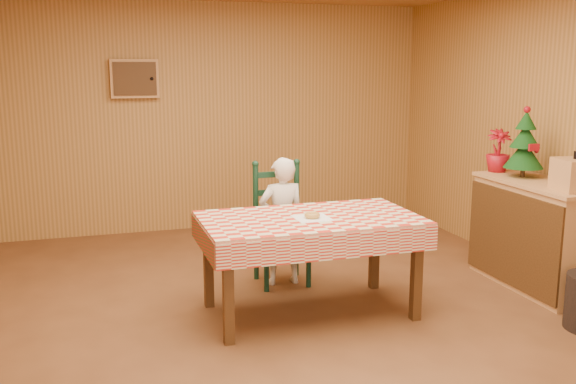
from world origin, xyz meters
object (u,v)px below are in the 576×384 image
object	(u,v)px
ladder_chair	(280,226)
christmas_tree	(525,145)
seated_child	(282,221)
shelf_unit	(536,235)
dining_table	(310,227)

from	to	relation	value
ladder_chair	christmas_tree	size ratio (longest dim) A/B	1.74
seated_child	shelf_unit	distance (m)	2.20
seated_child	dining_table	bearing A→B (deg)	90.00
ladder_chair	seated_child	bearing A→B (deg)	-90.00
christmas_tree	seated_child	bearing A→B (deg)	166.57
seated_child	shelf_unit	size ratio (longest dim) A/B	0.91
dining_table	shelf_unit	size ratio (longest dim) A/B	1.34
dining_table	shelf_unit	bearing A→B (deg)	-0.40
christmas_tree	shelf_unit	bearing A→B (deg)	-91.98
ladder_chair	christmas_tree	world-z (taller)	christmas_tree
ladder_chair	seated_child	xyz separation A→B (m)	(-0.00, -0.06, 0.06)
ladder_chair	seated_child	size ratio (longest dim) A/B	0.96
seated_child	shelf_unit	xyz separation A→B (m)	(2.06, -0.74, -0.10)
seated_child	christmas_tree	world-z (taller)	christmas_tree
christmas_tree	ladder_chair	bearing A→B (deg)	165.09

